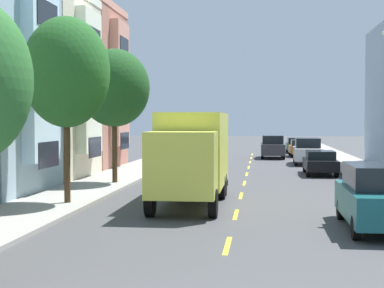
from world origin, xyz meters
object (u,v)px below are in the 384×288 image
object	(u,v)px
street_tree_second	(66,72)
delivery_box_truck	(192,153)
parked_pickup_sky	(203,147)
parked_sedan_black	(320,162)
parked_suv_white	(307,151)
parked_wagon_burgundy	(182,157)
moving_charcoal_sedan	(273,147)
parked_suv_teal	(378,196)
parked_wagon_forest	(296,145)
street_tree_third	(114,88)
parked_hatchback_orange	(300,148)

from	to	relation	value
street_tree_second	delivery_box_truck	xyz separation A→B (m)	(4.60, 1.27, -3.05)
parked_pickup_sky	parked_sedan_black	distance (m)	19.64
parked_sedan_black	parked_suv_white	bearing A→B (deg)	90.81
parked_suv_white	parked_wagon_burgundy	bearing A→B (deg)	-147.25
street_tree_second	parked_sedan_black	bearing A→B (deg)	52.41
street_tree_second	parked_wagon_burgundy	size ratio (longest dim) A/B	1.48
street_tree_second	moving_charcoal_sedan	xyz separation A→B (m)	(8.20, 28.65, -4.04)
street_tree_second	parked_wagon_burgundy	world-z (taller)	street_tree_second
parked_suv_teal	moving_charcoal_sedan	bearing A→B (deg)	94.46
delivery_box_truck	parked_wagon_forest	distance (m)	36.37
parked_pickup_sky	parked_wagon_burgundy	distance (m)	14.93
parked_wagon_burgundy	parked_wagon_forest	xyz separation A→B (m)	(8.57, 20.54, 0.00)
delivery_box_truck	parked_pickup_sky	xyz separation A→B (m)	(-2.62, 30.24, -1.15)
street_tree_second	delivery_box_truck	bearing A→B (deg)	15.39
delivery_box_truck	parked_wagon_burgundy	bearing A→B (deg)	99.40
parked_wagon_forest	parked_sedan_black	distance (m)	23.19
street_tree_second	parked_suv_white	size ratio (longest dim) A/B	1.44
delivery_box_truck	moving_charcoal_sedan	bearing A→B (deg)	82.51
street_tree_third	parked_suv_teal	xyz separation A→B (m)	(10.70, -10.60, -3.84)
parked_pickup_sky	parked_sedan_black	bearing A→B (deg)	-63.59
street_tree_second	parked_hatchback_orange	distance (m)	33.01
parked_suv_white	parked_suv_teal	distance (m)	25.50
parked_wagon_burgundy	parked_wagon_forest	distance (m)	22.25
street_tree_third	parked_wagon_forest	xyz separation A→B (m)	(10.63, 29.94, -4.02)
street_tree_second	parked_sedan_black	size ratio (longest dim) A/B	1.55
parked_wagon_forest	delivery_box_truck	bearing A→B (deg)	-99.55
parked_pickup_sky	parked_wagon_burgundy	world-z (taller)	parked_pickup_sky
street_tree_third	parked_hatchback_orange	distance (m)	26.37
delivery_box_truck	parked_pickup_sky	world-z (taller)	delivery_box_truck
parked_wagon_forest	parked_pickup_sky	bearing A→B (deg)	-147.06
parked_suv_white	street_tree_second	bearing A→B (deg)	-115.66
parked_suv_white	parked_wagon_forest	bearing A→B (deg)	89.89
parked_hatchback_orange	parked_wagon_forest	bearing A→B (deg)	89.90
parked_sedan_black	parked_pickup_sky	bearing A→B (deg)	116.41
street_tree_second	delivery_box_truck	world-z (taller)	street_tree_second
parked_pickup_sky	parked_suv_white	distance (m)	12.78
parked_suv_white	parked_hatchback_orange	world-z (taller)	parked_suv_white
parked_suv_white	parked_sedan_black	xyz separation A→B (m)	(0.11, -8.15, -0.24)
moving_charcoal_sedan	parked_pickup_sky	bearing A→B (deg)	155.31
parked_wagon_burgundy	parked_suv_teal	xyz separation A→B (m)	(8.64, -20.01, 0.18)
street_tree_second	parked_suv_teal	xyz separation A→B (m)	(10.70, -3.43, -4.04)
parked_sedan_black	parked_wagon_forest	bearing A→B (deg)	90.21
street_tree_second	parked_wagon_forest	size ratio (longest dim) A/B	1.48
parked_pickup_sky	parked_sedan_black	world-z (taller)	parked_pickup_sky
street_tree_third	parked_suv_teal	size ratio (longest dim) A/B	1.38
moving_charcoal_sedan	street_tree_third	bearing A→B (deg)	-110.89
parked_pickup_sky	parked_wagon_forest	distance (m)	10.30
parked_wagon_burgundy	moving_charcoal_sedan	bearing A→B (deg)	63.06
delivery_box_truck	parked_sedan_black	bearing A→B (deg)	64.19
parked_hatchback_orange	street_tree_third	bearing A→B (deg)	-114.06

